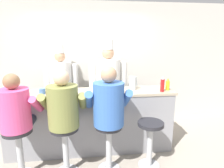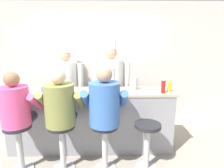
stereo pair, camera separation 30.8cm
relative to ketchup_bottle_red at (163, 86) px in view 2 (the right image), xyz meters
name	(u,v)px [view 2 (the right image)]	position (x,y,z in m)	size (l,w,h in m)	color
ground_plane	(90,156)	(-1.17, -0.12, -1.17)	(20.00, 20.00, 0.00)	#9E9384
wall_back	(95,64)	(-1.17, 1.40, 0.18)	(10.00, 0.06, 2.70)	beige
diner_counter	(91,120)	(-1.17, 0.17, -0.65)	(2.79, 0.57, 1.05)	gray
ketchup_bottle_red	(163,86)	(0.00, 0.00, 0.00)	(0.06, 0.06, 0.26)	red
mustard_bottle_yellow	(169,86)	(0.13, 0.09, -0.03)	(0.07, 0.07, 0.21)	yellow
hot_sauce_bottle_orange	(108,89)	(-0.88, -0.02, -0.05)	(0.03, 0.03, 0.16)	orange
water_pitcher_clear	(133,83)	(-0.45, 0.20, -0.01)	(0.14, 0.12, 0.22)	silver
breakfast_plate	(62,92)	(-1.63, 0.07, -0.11)	(0.26, 0.26, 0.05)	white
cereal_bowl	(23,90)	(-2.29, 0.15, -0.10)	(0.13, 0.13, 0.05)	white
coffee_mug_blue	(44,89)	(-1.92, 0.10, -0.08)	(0.14, 0.09, 0.09)	#4C7AB2
cup_stack_steel	(113,78)	(-0.80, 0.32, 0.05)	(0.09, 0.09, 0.35)	#B7BABF
napkin_dispenser_chrome	(115,89)	(-0.77, 0.00, -0.06)	(0.10, 0.06, 0.13)	silver
diner_seated_pink	(16,110)	(-2.15, -0.40, -0.24)	(0.59, 0.58, 1.46)	#B2B5BA
diner_seated_olive	(61,108)	(-1.54, -0.39, -0.22)	(0.62, 0.61, 1.50)	#B2B5BA
diner_seated_blue	(105,107)	(-0.93, -0.39, -0.21)	(0.65, 0.64, 1.54)	#B2B5BA
empty_stool_round	(147,139)	(-0.32, -0.43, -0.69)	(0.38, 0.38, 0.71)	#B2B5BA
cook_in_whites_near	(67,83)	(-1.77, 1.07, -0.18)	(0.70, 0.45, 1.79)	#232328
cook_in_whites_far	(111,84)	(-0.82, 0.70, -0.13)	(0.74, 0.47, 1.89)	#232328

